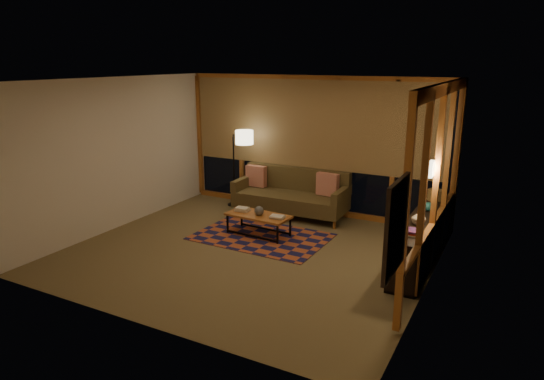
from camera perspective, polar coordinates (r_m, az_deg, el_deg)
The scene contains 21 objects.
floor at distance 7.87m, azimuth -2.60°, elevation -7.24°, with size 5.50×5.00×0.01m, color brown.
ceiling at distance 7.28m, azimuth -2.86°, elevation 12.80°, with size 5.50×5.00×0.01m, color white.
walls at distance 7.46m, azimuth -2.72°, elevation 2.38°, with size 5.51×5.01×2.70m.
window_wall_back at distance 9.59m, azimuth 4.71°, elevation 5.23°, with size 5.30×0.16×2.60m, color #B26922, non-canonical shape.
window_wall_right at distance 7.13m, azimuth 18.79°, elevation 0.97°, with size 0.16×3.70×2.60m, color #B26922, non-canonical shape.
wall_art at distance 4.78m, azimuth 14.28°, elevation -4.26°, with size 0.06×0.74×0.94m, color #C03C25, non-canonical shape.
wall_sconce at distance 6.95m, azimuth 18.24°, elevation 2.36°, with size 0.12×0.18×0.22m, color #FFEFBD, non-canonical shape.
sofa at distance 9.49m, azimuth 2.18°, elevation -0.41°, with size 2.19×0.89×0.90m, color #4E4123, non-canonical shape.
pillow_left at distance 9.93m, azimuth -1.87°, elevation 1.57°, with size 0.43×0.14×0.43m, color red, non-canonical shape.
pillow_right at distance 9.32m, azimuth 6.55°, elevation 0.57°, with size 0.43×0.14×0.43m, color red, non-canonical shape.
area_rug at distance 8.47m, azimuth -1.28°, elevation -5.51°, with size 2.25×1.50×0.01m, color #A94E2B.
coffee_table at distance 8.52m, azimuth -1.59°, elevation -4.10°, with size 1.13×0.52×0.38m, color #B26922, non-canonical shape.
book_stack_a at distance 8.65m, azimuth -3.51°, elevation -2.25°, with size 0.26×0.21×0.08m, color silver, non-canonical shape.
book_stack_b at distance 8.26m, azimuth 0.63°, elevation -3.17°, with size 0.23×0.19×0.05m, color silver, non-canonical shape.
ceramic_pot at distance 8.41m, azimuth -1.53°, elevation -2.43°, with size 0.16×0.16×0.16m, color black.
floor_lamp at distance 10.11m, azimuth -4.51°, elevation 2.69°, with size 0.55×0.36×1.64m, color black, non-canonical shape.
bookshelf at distance 7.82m, azimuth 17.29°, elevation -5.34°, with size 0.40×2.81×0.70m, color black, non-canonical shape.
basket at distance 8.57m, azimuth 18.60°, elevation -0.55°, with size 0.24×0.24×0.18m, color olive.
teal_bowl at distance 7.93m, azimuth 17.89°, elevation -1.88°, with size 0.14×0.14×0.14m, color #24706F.
vase at distance 7.25m, azimuth 16.88°, elevation -3.12°, with size 0.20×0.20×0.21m, color tan.
shelf_book_stack at distance 6.84m, azimuth 16.05°, elevation -4.80°, with size 0.15×0.22×0.06m, color silver, non-canonical shape.
Camera 1 is at (3.71, -6.25, 3.00)m, focal length 32.00 mm.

